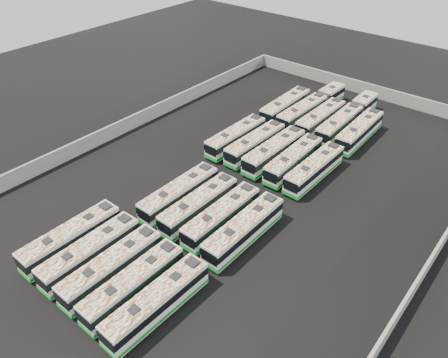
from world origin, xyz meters
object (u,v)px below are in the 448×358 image
at_px(bus_midback_left, 255,144).
at_px(bus_back_far_right, 359,131).
at_px(bus_midfront_left, 179,194).
at_px(bus_midfront_far_right, 244,230).
at_px(bus_front_left, 90,252).
at_px(bus_back_left, 312,106).
at_px(bus_front_center, 112,268).
at_px(bus_midback_right, 293,160).
at_px(bus_back_center, 320,119).
at_px(bus_midback_far_right, 314,169).
at_px(bus_back_right, 348,117).
at_px(bus_midback_center, 274,151).
at_px(bus_back_far_left, 285,106).
at_px(bus_midback_far_left, 236,137).
at_px(bus_front_far_left, 71,238).
at_px(bus_midfront_right, 222,216).
at_px(bus_front_far_right, 157,302).
at_px(bus_midfront_center, 199,205).
at_px(bus_front_right, 133,284).

relative_size(bus_midback_left, bus_back_far_right, 0.96).
height_order(bus_midfront_left, bus_midfront_far_right, bus_midfront_far_right).
xyz_separation_m(bus_front_left, bus_back_left, (0.12, 42.35, -0.00)).
xyz_separation_m(bus_front_center, bus_midback_right, (3.12, 26.97, 0.00)).
bearing_deg(bus_back_center, bus_midback_left, -104.59).
distance_m(bus_midback_far_right, bus_back_right, 15.81).
bearing_deg(bus_midfront_left, bus_back_far_right, 70.74).
bearing_deg(bus_back_far_right, bus_back_center, 178.94).
xyz_separation_m(bus_midback_center, bus_back_far_left, (-6.35, 12.35, 0.00)).
relative_size(bus_midfront_left, bus_midback_far_left, 1.02).
relative_size(bus_front_far_left, bus_midback_left, 1.01).
distance_m(bus_midback_far_left, bus_midback_left, 3.21).
distance_m(bus_midfront_right, bus_back_right, 29.97).
distance_m(bus_midback_center, bus_back_far_right, 13.86).
height_order(bus_front_center, bus_back_far_left, bus_back_far_left).
xyz_separation_m(bus_front_far_left, bus_back_far_right, (12.75, 39.50, 0.04)).
xyz_separation_m(bus_front_far_right, bus_back_center, (-6.22, 39.40, 0.03)).
bearing_deg(bus_midfront_center, bus_midback_far_right, 66.99).
distance_m(bus_midfront_left, bus_midback_right, 15.96).
xyz_separation_m(bus_back_center, bus_back_far_right, (6.28, 0.05, 0.03)).
bearing_deg(bus_back_far_right, bus_midback_far_right, -91.86).
xyz_separation_m(bus_midback_left, bus_midback_center, (3.20, -0.08, 0.06)).
bearing_deg(bus_front_left, bus_front_far_left, 179.86).
height_order(bus_midfront_right, bus_midback_center, bus_midback_center).
relative_size(bus_midback_left, bus_midback_far_right, 1.00).
relative_size(bus_front_right, bus_midfront_center, 0.99).
distance_m(bus_front_right, bus_back_right, 42.42).
height_order(bus_midfront_right, bus_midback_far_right, bus_midback_far_right).
height_order(bus_front_center, bus_midback_far_right, bus_front_center).
bearing_deg(bus_front_left, bus_back_far_right, 75.70).
bearing_deg(bus_back_far_left, bus_front_center, -82.23).
bearing_deg(bus_back_far_right, bus_front_right, -96.11).
bearing_deg(bus_back_center, bus_midback_far_right, -63.40).
distance_m(bus_front_far_left, bus_midfront_center, 13.90).
relative_size(bus_midfront_center, bus_back_center, 0.98).
relative_size(bus_front_center, bus_midfront_right, 1.01).
height_order(bus_midback_center, bus_back_right, bus_midback_center).
bearing_deg(bus_back_far_right, bus_back_far_left, 178.52).
height_order(bus_front_left, bus_midback_far_left, bus_front_left).
distance_m(bus_front_left, bus_midfront_left, 12.38).
distance_m(bus_midback_left, bus_back_center, 12.64).
height_order(bus_front_far_left, bus_midfront_center, bus_front_far_left).
bearing_deg(bus_back_left, bus_midfront_far_right, -71.28).
distance_m(bus_midback_right, bus_back_far_left, 15.59).
distance_m(bus_midback_center, bus_back_far_left, 13.88).
bearing_deg(bus_midfront_left, bus_front_far_left, -104.64).
height_order(bus_front_far_right, bus_back_far_left, bus_back_far_left).
height_order(bus_front_far_right, bus_midback_far_right, bus_front_far_right).
bearing_deg(bus_front_right, bus_back_far_right, 85.06).
xyz_separation_m(bus_midfront_center, bus_midback_far_left, (-6.35, 14.66, -0.01)).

